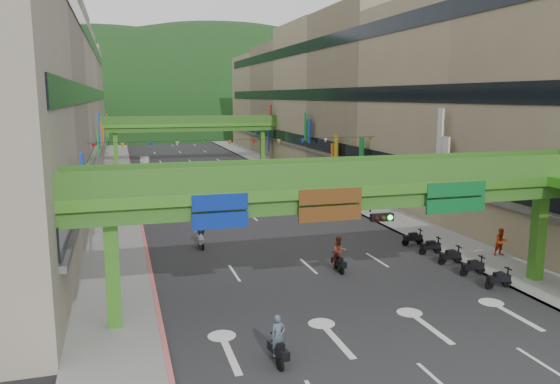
% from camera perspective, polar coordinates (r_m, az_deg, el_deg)
% --- Properties ---
extents(ground, '(320.00, 320.00, 0.00)m').
position_cam_1_polar(ground, '(22.68, 13.54, -16.50)').
color(ground, black).
rests_on(ground, ground).
extents(road_slab, '(18.00, 140.00, 0.02)m').
position_cam_1_polar(road_slab, '(68.99, -7.54, 1.57)').
color(road_slab, '#28282B').
rests_on(road_slab, ground).
extents(sidewalk_left, '(4.00, 140.00, 0.15)m').
position_cam_1_polar(sidewalk_left, '(68.19, -16.71, 1.19)').
color(sidewalk_left, gray).
rests_on(sidewalk_left, ground).
extents(sidewalk_right, '(4.00, 140.00, 0.15)m').
position_cam_1_polar(sidewalk_right, '(71.48, 1.20, 2.00)').
color(sidewalk_right, gray).
rests_on(sidewalk_right, ground).
extents(curb_left, '(0.20, 140.00, 0.18)m').
position_cam_1_polar(curb_left, '(68.20, -15.12, 1.28)').
color(curb_left, '#CC5959').
rests_on(curb_left, ground).
extents(curb_right, '(0.20, 140.00, 0.18)m').
position_cam_1_polar(curb_right, '(70.93, -0.26, 1.95)').
color(curb_right, gray).
rests_on(curb_right, ground).
extents(building_row_left, '(12.80, 95.00, 19.00)m').
position_cam_1_polar(building_row_left, '(67.99, -23.88, 8.68)').
color(building_row_left, '#9E937F').
rests_on(building_row_left, ground).
extents(building_row_right, '(12.80, 95.00, 19.00)m').
position_cam_1_polar(building_row_right, '(73.58, 7.21, 9.48)').
color(building_row_right, gray).
rests_on(building_row_right, ground).
extents(overpass_near, '(28.00, 12.27, 7.10)m').
position_cam_1_polar(overpass_near, '(25.97, 9.90, -0.83)').
color(overpass_near, '#4C9E2D').
rests_on(overpass_near, ground).
extents(overpass_far, '(28.00, 2.20, 7.10)m').
position_cam_1_polar(overpass_far, '(83.25, -9.25, 6.69)').
color(overpass_far, '#4C9E2D').
rests_on(overpass_far, ground).
extents(hill_left, '(168.00, 140.00, 112.00)m').
position_cam_1_polar(hill_left, '(177.80, -17.98, 6.28)').
color(hill_left, '#1C4419').
rests_on(hill_left, ground).
extents(hill_right, '(208.00, 176.00, 128.00)m').
position_cam_1_polar(hill_right, '(200.87, -6.29, 7.07)').
color(hill_right, '#1C4419').
rests_on(hill_right, ground).
extents(bunting_string, '(26.00, 0.36, 0.47)m').
position_cam_1_polar(bunting_string, '(48.77, -4.01, 5.20)').
color(bunting_string, black).
rests_on(bunting_string, ground).
extents(scooter_rider_near, '(0.69, 1.59, 1.95)m').
position_cam_1_polar(scooter_rider_near, '(21.28, -0.18, -15.38)').
color(scooter_rider_near, black).
rests_on(scooter_rider_near, ground).
extents(scooter_rider_mid, '(0.92, 1.60, 2.10)m').
position_cam_1_polar(scooter_rider_mid, '(31.71, 6.18, -6.41)').
color(scooter_rider_mid, black).
rests_on(scooter_rider_mid, ground).
extents(scooter_rider_left, '(1.06, 1.60, 2.11)m').
position_cam_1_polar(scooter_rider_left, '(36.76, -8.28, -4.21)').
color(scooter_rider_left, gray).
rests_on(scooter_rider_left, ground).
extents(scooter_rider_far, '(1.01, 1.58, 2.19)m').
position_cam_1_polar(scooter_rider_far, '(62.16, -6.71, 1.70)').
color(scooter_rider_far, maroon).
rests_on(scooter_rider_far, ground).
extents(parked_scooter_row, '(1.60, 9.35, 1.08)m').
position_cam_1_polar(parked_scooter_row, '(34.61, 17.38, -6.39)').
color(parked_scooter_row, black).
rests_on(parked_scooter_row, ground).
extents(car_silver, '(1.53, 3.77, 1.22)m').
position_cam_1_polar(car_silver, '(82.85, -13.95, 3.18)').
color(car_silver, '#B5B3BD').
rests_on(car_silver, ground).
extents(car_yellow, '(1.98, 3.92, 1.28)m').
position_cam_1_polar(car_yellow, '(72.43, -8.87, 2.44)').
color(car_yellow, '#F78F00').
rests_on(car_yellow, ground).
extents(pedestrian_red, '(0.88, 0.71, 1.72)m').
position_cam_1_polar(pedestrian_red, '(37.02, 22.09, -5.07)').
color(pedestrian_red, '#BD370E').
rests_on(pedestrian_red, ground).
extents(pedestrian_dark, '(1.12, 0.58, 1.82)m').
position_cam_1_polar(pedestrian_dark, '(50.67, 10.43, -0.53)').
color(pedestrian_dark, black).
rests_on(pedestrian_dark, ground).
extents(pedestrian_blue, '(0.82, 0.69, 1.50)m').
position_cam_1_polar(pedestrian_blue, '(61.63, 2.96, 1.33)').
color(pedestrian_blue, '#2D304C').
rests_on(pedestrian_blue, ground).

